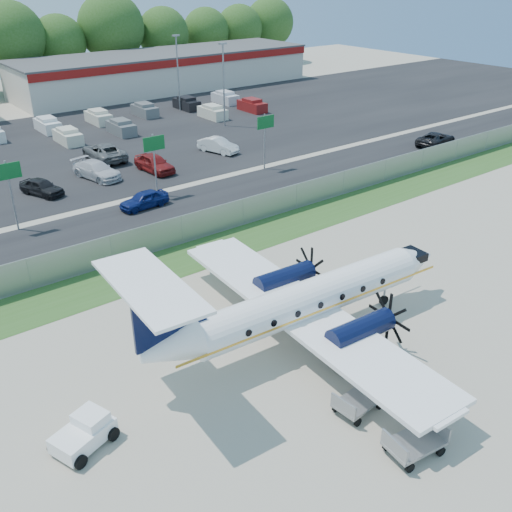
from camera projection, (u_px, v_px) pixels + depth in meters
ground at (330, 341)px, 28.10m from camera, size 170.00×170.00×0.00m
grass_verge at (199, 254)px, 36.58m from camera, size 170.00×4.00×0.02m
access_road at (148, 220)px, 41.52m from camera, size 170.00×8.00×0.02m
parking_lot at (47, 153)px, 56.36m from camera, size 170.00×32.00×0.02m
perimeter_fence at (182, 230)px, 37.54m from camera, size 120.00×0.06×1.99m
building_east at (166, 70)px, 84.80m from camera, size 44.40×12.40×5.24m
sign_left at (9, 181)px, 38.31m from camera, size 1.80×0.26×5.00m
sign_mid at (154, 152)px, 44.27m from camera, size 1.80×0.26×5.00m
sign_right at (265, 130)px, 50.24m from camera, size 1.80×0.26×5.00m
light_pole_ne at (224, 79)px, 63.42m from camera, size 0.90×0.35×9.09m
light_pole_se at (178, 68)px, 70.48m from camera, size 0.90×0.35×9.09m
aircraft at (304, 301)px, 27.38m from camera, size 18.03×17.78×5.58m
pushback_tug at (85, 432)px, 21.82m from camera, size 2.63×2.29×1.24m
baggage_cart_near at (358, 400)px, 23.54m from camera, size 2.20×1.43×1.10m
baggage_cart_far at (415, 442)px, 21.44m from camera, size 2.39×1.62×1.17m
cone_nose at (368, 272)px, 34.02m from camera, size 0.33×0.33×0.48m
cone_starboard_wing at (250, 277)px, 33.46m from camera, size 0.36×0.36×0.52m
road_car_mid at (145, 207)px, 43.65m from camera, size 3.93×1.81×1.31m
road_car_east at (435, 146)px, 58.65m from camera, size 5.26×3.00×1.38m
parked_car_b at (43, 195)px, 46.06m from camera, size 2.96×4.26×1.35m
parked_car_c at (98, 178)px, 49.67m from camera, size 3.19×5.41×1.47m
parked_car_d at (155, 172)px, 51.25m from camera, size 2.20×4.75×1.58m
parked_car_e at (218, 152)px, 56.53m from camera, size 2.67×4.56×1.42m
parked_car_g at (105, 160)px, 54.31m from camera, size 2.86×5.92×1.63m
far_parking_rows at (31, 142)px, 59.90m from camera, size 56.00×10.00×1.60m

